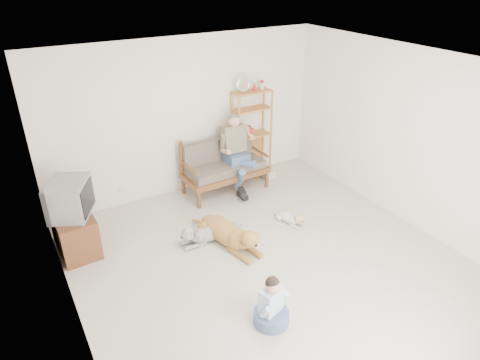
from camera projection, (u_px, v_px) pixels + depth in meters
floor at (275, 268)px, 5.85m from camera, size 5.50×5.50×0.00m
ceiling at (284, 70)px, 4.60m from camera, size 5.50×5.50×0.00m
wall_back at (186, 117)px, 7.32m from camera, size 5.00×0.00×5.00m
wall_left at (65, 243)px, 4.10m from camera, size 0.00×5.50×5.50m
wall_right at (417, 142)px, 6.35m from camera, size 0.00×5.50×5.50m
loveseat at (224, 165)px, 7.65m from camera, size 1.52×0.75×0.95m
man at (238, 159)px, 7.49m from camera, size 0.53×0.76×1.24m
etagere at (252, 134)px, 7.94m from camera, size 0.75×0.33×1.98m
book_stack at (269, 174)px, 8.23m from camera, size 0.23×0.17×0.15m
tv_stand at (74, 232)px, 6.11m from camera, size 0.54×0.92×0.60m
crt_tv at (70, 198)px, 5.84m from camera, size 0.72×0.77×0.51m
wall_outlet at (123, 189)px, 7.24m from camera, size 0.12×0.02×0.08m
golden_retriever at (229, 234)px, 6.26m from camera, size 0.56×1.44×0.45m
shaggy_dog at (208, 233)px, 6.37m from camera, size 1.11×0.26×0.33m
terrier at (291, 218)px, 6.79m from camera, size 0.27×0.63×0.24m
child at (271, 307)px, 4.88m from camera, size 0.42×0.42×0.66m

